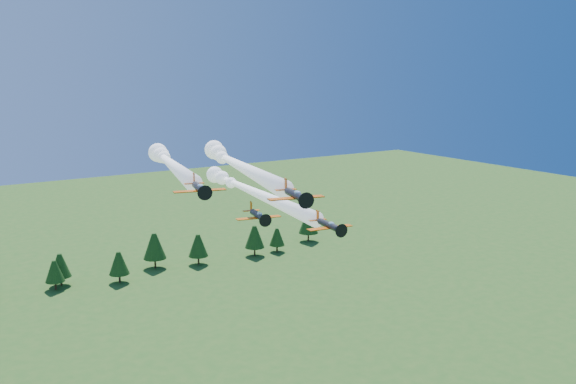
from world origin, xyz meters
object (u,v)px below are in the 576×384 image
plane_left (169,162)px  plane_right (249,190)px  plane_slot (258,215)px  plane_lead (236,164)px

plane_left → plane_right: 19.67m
plane_left → plane_slot: (5.08, -22.14, -5.90)m
plane_lead → plane_slot: (-3.27, -12.94, -6.09)m
plane_left → plane_right: plane_left is taller
plane_lead → plane_left: 12.42m
plane_lead → plane_slot: size_ratio=6.65×
plane_right → plane_slot: (-12.88, -25.42, 1.43)m
plane_lead → plane_slot: 14.68m
plane_lead → plane_right: size_ratio=0.89×
plane_slot → plane_left: bearing=115.3°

